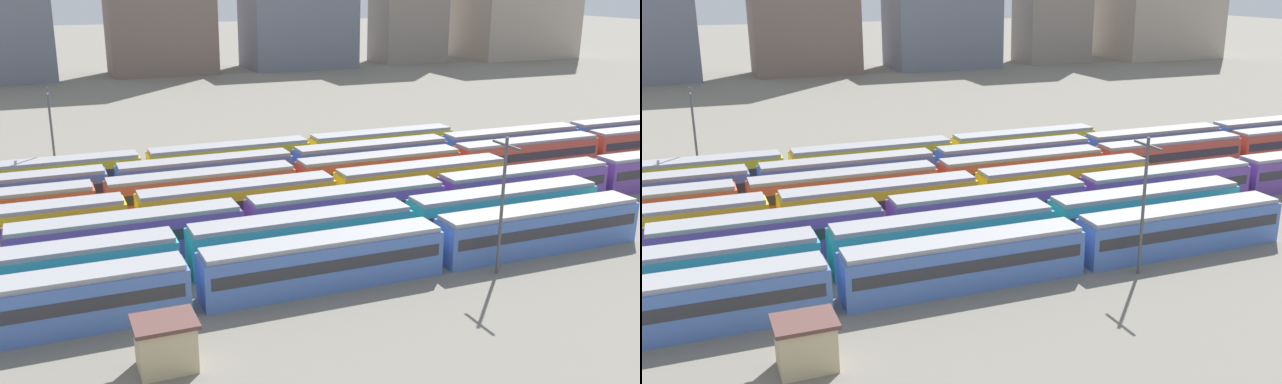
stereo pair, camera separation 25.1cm
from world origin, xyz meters
TOP-DOWN VIEW (x-y plane):
  - ground_plane at (0.00, 15.60)m, footprint 600.00×600.00m
  - train_track_0 at (13.41, 0.00)m, footprint 55.80×3.06m
  - train_track_1 at (13.72, 5.20)m, footprint 55.80×3.06m
  - train_track_2 at (38.79, 10.40)m, footprint 93.60×3.06m
  - train_track_3 at (11.45, 15.60)m, footprint 55.80×3.06m
  - train_track_4 at (37.73, 20.80)m, footprint 112.50×3.06m
  - train_track_5 at (39.31, 26.00)m, footprint 112.50×3.06m
  - train_track_6 at (14.87, 31.20)m, footprint 55.80×3.06m
  - catenary_pole_0 at (26.42, -2.77)m, footprint 0.24×3.20m
  - catenary_pole_1 at (-3.34, 34.47)m, footprint 0.24×3.20m
  - signal_hut at (0.81, -7.04)m, footprint 3.60×3.00m
  - distant_building_3 at (57.29, 123.84)m, footprint 25.99×16.66m

SIDE VIEW (x-z plane):
  - ground_plane at x=0.00m, z-range 0.00..0.00m
  - signal_hut at x=0.81m, z-range 0.03..3.07m
  - train_track_0 at x=13.41m, z-range 0.03..3.78m
  - train_track_1 at x=13.72m, z-range 0.03..3.78m
  - train_track_3 at x=11.45m, z-range 0.03..3.78m
  - train_track_6 at x=14.87m, z-range 0.03..3.78m
  - train_track_2 at x=38.79m, z-range 0.03..3.78m
  - train_track_4 at x=37.73m, z-range 0.03..3.78m
  - train_track_5 at x=39.31m, z-range 0.03..3.78m
  - catenary_pole_0 at x=26.42m, z-range 0.56..11.08m
  - catenary_pole_1 at x=-3.34m, z-range 0.56..11.17m
  - distant_building_3 at x=57.29m, z-range 0.00..23.45m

